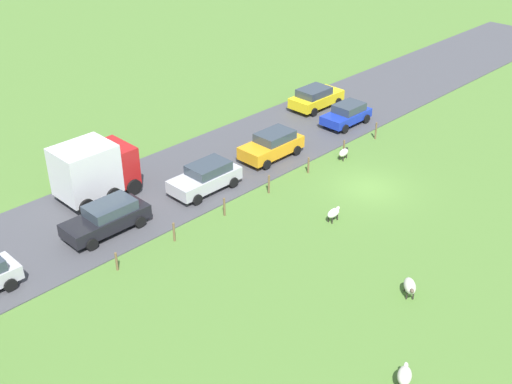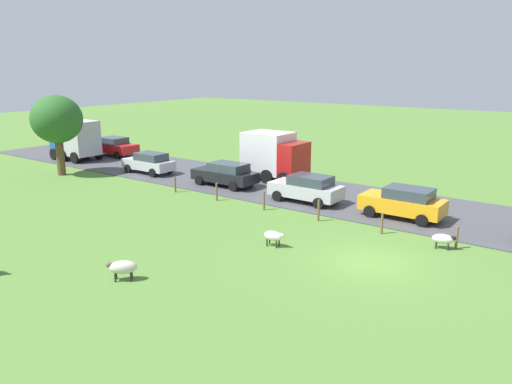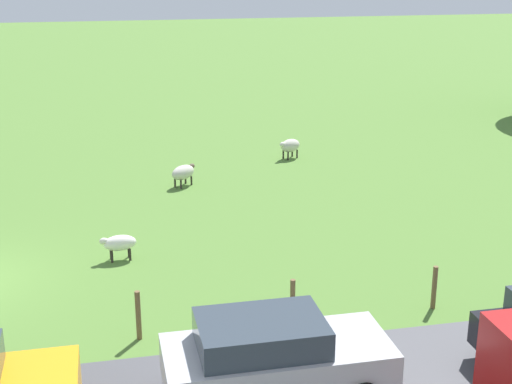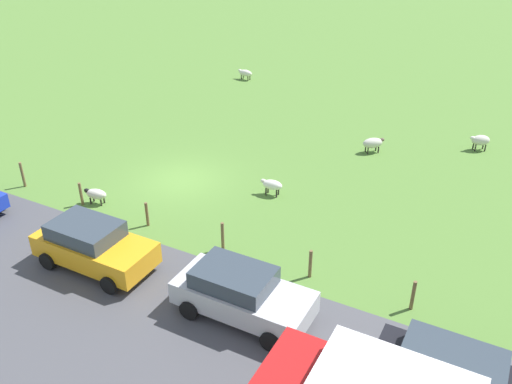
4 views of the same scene
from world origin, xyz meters
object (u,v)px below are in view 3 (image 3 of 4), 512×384
(sheep_0, at_px, (183,172))
(car_5, at_px, (273,356))
(sheep_3, at_px, (119,243))
(sheep_2, at_px, (290,146))

(sheep_0, height_order, car_5, car_5)
(sheep_0, distance_m, car_5, 13.93)
(sheep_3, height_order, car_5, car_5)
(sheep_0, bearing_deg, sheep_3, -21.66)
(sheep_0, bearing_deg, sheep_2, 120.95)
(sheep_2, bearing_deg, sheep_3, -38.31)
(car_5, bearing_deg, sheep_3, -160.42)
(sheep_0, relative_size, sheep_3, 1.10)
(sheep_2, distance_m, car_5, 17.49)
(sheep_3, xyz_separation_m, car_5, (7.44, 2.65, 0.41))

